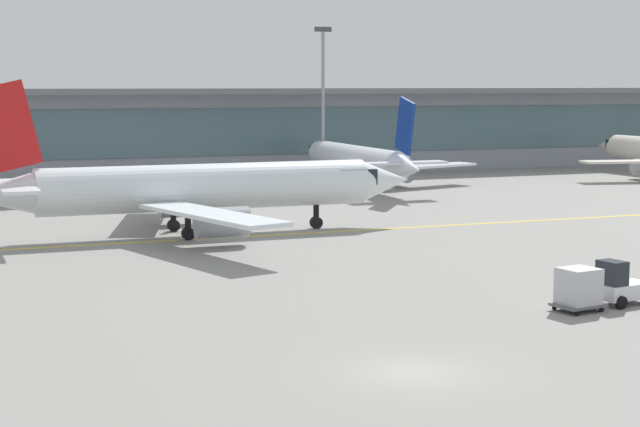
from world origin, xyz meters
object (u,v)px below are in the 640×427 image
object	(u,v)px
taxiing_regional_jet	(201,189)
apron_light_mast_2	(323,97)
baggage_tug	(620,286)
cargo_dolly_lead	(579,288)
gate_airplane_2	(357,160)

from	to	relation	value
taxiing_regional_jet	apron_light_mast_2	xyz separation A→B (m)	(22.19, 34.38, 5.56)
baggage_tug	cargo_dolly_lead	size ratio (longest dim) A/B	1.20
gate_airplane_2	baggage_tug	world-z (taller)	gate_airplane_2
cargo_dolly_lead	gate_airplane_2	bearing A→B (deg)	67.65
gate_airplane_2	cargo_dolly_lead	distance (m)	55.70
gate_airplane_2	cargo_dolly_lead	bearing A→B (deg)	167.42
taxiing_regional_jet	cargo_dolly_lead	world-z (taller)	taxiing_regional_jet
gate_airplane_2	apron_light_mast_2	world-z (taller)	apron_light_mast_2
gate_airplane_2	cargo_dolly_lead	world-z (taller)	gate_airplane_2
taxiing_regional_jet	baggage_tug	distance (m)	31.36
taxiing_regional_jet	baggage_tug	xyz separation A→B (m)	(12.21, -28.80, -2.22)
apron_light_mast_2	cargo_dolly_lead	bearing A→B (deg)	-101.14
cargo_dolly_lead	apron_light_mast_2	xyz separation A→B (m)	(12.52, 63.60, 7.62)
gate_airplane_2	cargo_dolly_lead	xyz separation A→B (m)	(-12.47, -54.26, -1.64)
taxiing_regional_jet	baggage_tug	size ratio (longest dim) A/B	11.18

